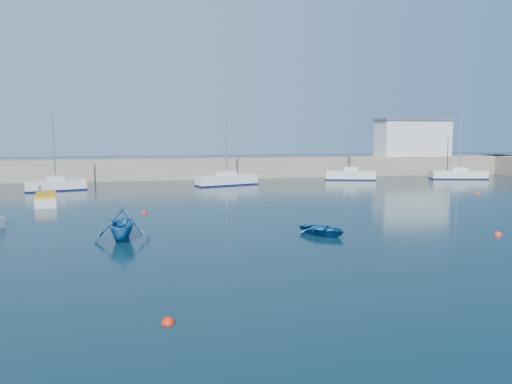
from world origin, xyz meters
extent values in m
plane|color=#0B2430|center=(0.00, 0.00, 0.00)|extent=(220.00, 220.00, 0.00)
cube|color=gray|center=(0.00, 46.00, 1.30)|extent=(96.00, 4.50, 2.60)
cube|color=silver|center=(30.00, 46.00, 5.10)|extent=(10.00, 4.00, 5.00)
cube|color=silver|center=(-16.33, 35.10, 0.55)|extent=(6.17, 3.36, 1.10)
cylinder|color=#B7BABC|center=(-16.33, 35.10, 4.51)|extent=(0.16, 0.16, 6.83)
cube|color=silver|center=(1.87, 36.86, 0.58)|extent=(7.40, 4.15, 1.15)
cylinder|color=#B7BABC|center=(1.87, 36.86, 5.25)|extent=(0.17, 0.17, 8.20)
cube|color=silver|center=(18.19, 40.00, 0.58)|extent=(6.48, 3.39, 1.16)
cylinder|color=#B7BABC|center=(18.19, 40.00, 4.75)|extent=(0.17, 0.17, 7.17)
cube|color=silver|center=(32.38, 38.28, 0.54)|extent=(7.28, 3.45, 1.08)
cylinder|color=#B7BABC|center=(32.38, 38.28, 5.11)|extent=(0.15, 0.15, 8.07)
cube|color=silver|center=(-15.23, 24.68, 0.35)|extent=(2.44, 4.92, 0.71)
cube|color=#C57C0A|center=(-15.23, 24.68, 0.84)|extent=(2.15, 3.75, 0.26)
imported|color=#165A97|center=(3.60, 8.38, 0.31)|extent=(3.47, 3.69, 0.62)
imported|color=#165A97|center=(-8.10, 9.31, 0.93)|extent=(3.13, 3.60, 1.86)
sphere|color=red|center=(-5.89, -3.83, 0.00)|extent=(0.44, 0.44, 0.44)
sphere|color=red|center=(13.79, 6.16, 0.00)|extent=(0.44, 0.44, 0.44)
sphere|color=red|center=(-7.03, 18.32, 0.00)|extent=(0.42, 0.42, 0.42)
sphere|color=red|center=(25.08, 23.96, 0.00)|extent=(0.41, 0.41, 0.41)
camera|label=1|loc=(-6.19, -19.55, 6.18)|focal=35.00mm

